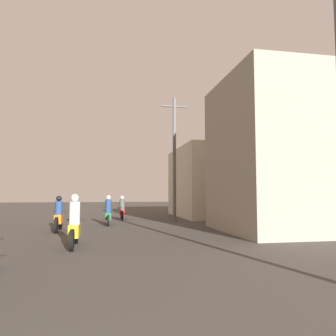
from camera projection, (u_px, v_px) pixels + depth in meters
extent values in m
cylinder|color=black|center=(76.00, 234.00, 10.80)|extent=(0.10, 0.63, 0.63)
cylinder|color=black|center=(72.00, 240.00, 9.40)|extent=(0.10, 0.63, 0.63)
cube|color=gold|center=(74.00, 230.00, 10.11)|extent=(0.30, 0.91, 0.39)
cylinder|color=black|center=(76.00, 220.00, 10.59)|extent=(0.60, 0.04, 0.04)
cylinder|color=silver|center=(75.00, 213.00, 10.07)|extent=(0.32, 0.32, 0.69)
sphere|color=silver|center=(75.00, 198.00, 10.10)|extent=(0.24, 0.24, 0.24)
cylinder|color=black|center=(61.00, 222.00, 14.89)|extent=(0.10, 0.67, 0.67)
cylinder|color=black|center=(56.00, 225.00, 13.52)|extent=(0.10, 0.67, 0.67)
cube|color=orange|center=(59.00, 219.00, 14.22)|extent=(0.30, 0.71, 0.39)
cylinder|color=black|center=(60.00, 212.00, 14.69)|extent=(0.60, 0.04, 0.04)
cylinder|color=navy|center=(59.00, 208.00, 14.19)|extent=(0.32, 0.32, 0.58)
sphere|color=black|center=(59.00, 198.00, 14.22)|extent=(0.24, 0.24, 0.24)
cylinder|color=black|center=(108.00, 218.00, 17.70)|extent=(0.10, 0.56, 0.56)
cylinder|color=black|center=(108.00, 221.00, 16.39)|extent=(0.10, 0.56, 0.56)
cube|color=#1E6B33|center=(108.00, 216.00, 17.06)|extent=(0.30, 0.83, 0.36)
cylinder|color=black|center=(108.00, 210.00, 17.50)|extent=(0.60, 0.04, 0.04)
cylinder|color=navy|center=(108.00, 206.00, 17.01)|extent=(0.32, 0.32, 0.67)
sphere|color=silver|center=(109.00, 198.00, 17.05)|extent=(0.24, 0.24, 0.24)
cylinder|color=black|center=(121.00, 214.00, 21.07)|extent=(0.10, 0.57, 0.57)
cylinder|color=black|center=(122.00, 216.00, 19.81)|extent=(0.10, 0.57, 0.57)
cube|color=red|center=(122.00, 212.00, 20.45)|extent=(0.30, 0.86, 0.32)
cylinder|color=black|center=(122.00, 208.00, 20.88)|extent=(0.60, 0.04, 0.04)
cylinder|color=#4C514C|center=(122.00, 205.00, 20.40)|extent=(0.32, 0.32, 0.64)
sphere|color=silver|center=(122.00, 198.00, 20.44)|extent=(0.24, 0.24, 0.24)
cube|color=gray|center=(286.00, 155.00, 14.43)|extent=(5.68, 5.76, 6.65)
cube|color=beige|center=(216.00, 182.00, 23.53)|extent=(5.58, 7.51, 4.84)
cylinder|color=slate|center=(174.00, 159.00, 19.67)|extent=(0.20, 0.20, 7.42)
cylinder|color=slate|center=(174.00, 106.00, 19.92)|extent=(1.60, 0.10, 0.10)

